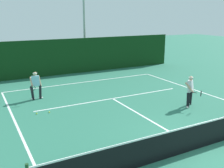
{
  "coord_description": "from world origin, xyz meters",
  "views": [
    {
      "loc": [
        -6.62,
        -5.97,
        4.57
      ],
      "look_at": [
        -0.31,
        5.88,
        1.0
      ],
      "focal_mm": 42.44,
      "sensor_mm": 36.0,
      "label": 1
    }
  ],
  "objects": [
    {
      "name": "back_fence_windscreen",
      "position": [
        0.0,
        13.54,
        1.37
      ],
      "size": [
        18.68,
        0.12,
        2.73
      ],
      "primitive_type": "cube",
      "color": "#0E3313",
      "rests_on": "ground_plane"
    },
    {
      "name": "player_far",
      "position": [
        -3.75,
        8.27,
        0.84
      ],
      "size": [
        0.79,
        0.85,
        1.54
      ],
      "rotation": [
        0.0,
        0.0,
        3.1
      ],
      "color": "black",
      "rests_on": "ground_plane"
    },
    {
      "name": "ground_plane",
      "position": [
        0.0,
        0.0,
        0.0
      ],
      "size": [
        80.0,
        80.0,
        0.0
      ],
      "primitive_type": "plane",
      "color": "#2C7057"
    },
    {
      "name": "court_line_centre",
      "position": [
        0.0,
        3.2,
        0.0
      ],
      "size": [
        0.1,
        6.4,
        0.01
      ],
      "primitive_type": "cube",
      "color": "white",
      "rests_on": "ground_plane"
    },
    {
      "name": "court_line_service",
      "position": [
        0.0,
        6.39,
        0.0
      ],
      "size": [
        8.66,
        0.1,
        0.01
      ],
      "primitive_type": "cube",
      "color": "white",
      "rests_on": "ground_plane"
    },
    {
      "name": "light_pole",
      "position": [
        1.83,
        14.73,
        4.5
      ],
      "size": [
        0.55,
        0.44,
        7.32
      ],
      "color": "#9EA39E",
      "rests_on": "ground_plane"
    },
    {
      "name": "tennis_ball_extra",
      "position": [
        -3.69,
        5.89,
        0.03
      ],
      "size": [
        0.07,
        0.07,
        0.07
      ],
      "primitive_type": "sphere",
      "color": "#D1E033",
      "rests_on": "ground_plane"
    },
    {
      "name": "court_line_baseline_far",
      "position": [
        0.0,
        10.54,
        0.0
      ],
      "size": [
        10.62,
        0.1,
        0.01
      ],
      "primitive_type": "cube",
      "color": "white",
      "rests_on": "ground_plane"
    },
    {
      "name": "tennis_net",
      "position": [
        0.0,
        0.0,
        0.5
      ],
      "size": [
        11.64,
        0.09,
        1.07
      ],
      "color": "#1E4723",
      "rests_on": "ground_plane"
    },
    {
      "name": "tennis_ball",
      "position": [
        -4.26,
        5.99,
        0.03
      ],
      "size": [
        0.07,
        0.07,
        0.07
      ],
      "primitive_type": "sphere",
      "color": "#D1E033",
      "rests_on": "ground_plane"
    },
    {
      "name": "player_near",
      "position": [
        2.87,
        3.45,
        0.86
      ],
      "size": [
        0.79,
        1.03,
        1.58
      ],
      "rotation": [
        0.0,
        0.0,
        3.73
      ],
      "color": "black",
      "rests_on": "ground_plane"
    }
  ]
}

